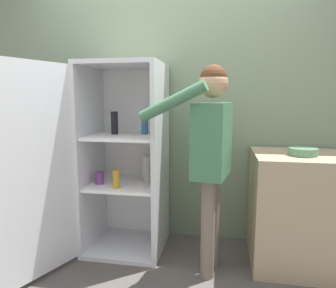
{
  "coord_description": "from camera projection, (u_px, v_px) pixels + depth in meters",
  "views": [
    {
      "loc": [
        0.46,
        -1.81,
        1.32
      ],
      "look_at": [
        0.02,
        0.63,
        0.94
      ],
      "focal_mm": 32.0,
      "sensor_mm": 36.0,
      "label": 1
    }
  ],
  "objects": [
    {
      "name": "bowl",
      "position": [
        303.0,
        152.0,
        2.25
      ],
      "size": [
        0.21,
        0.21,
        0.06
      ],
      "color": "#517F5B",
      "rests_on": "counter"
    },
    {
      "name": "counter",
      "position": [
        303.0,
        210.0,
        2.36
      ],
      "size": [
        0.79,
        0.65,
        0.9
      ],
      "color": "tan",
      "rests_on": "ground_plane"
    },
    {
      "name": "refrigerator",
      "position": [
        110.0,
        160.0,
        2.52
      ],
      "size": [
        0.96,
        1.22,
        1.61
      ],
      "color": "silver",
      "rests_on": "ground_plane"
    },
    {
      "name": "wall_back",
      "position": [
        173.0,
        103.0,
        2.8
      ],
      "size": [
        7.0,
        0.06,
        2.55
      ],
      "color": "gray",
      "rests_on": "ground_plane"
    },
    {
      "name": "person",
      "position": [
        211.0,
        144.0,
        2.17
      ],
      "size": [
        0.66,
        0.52,
        1.56
      ],
      "color": "#726656",
      "rests_on": "ground_plane"
    }
  ]
}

